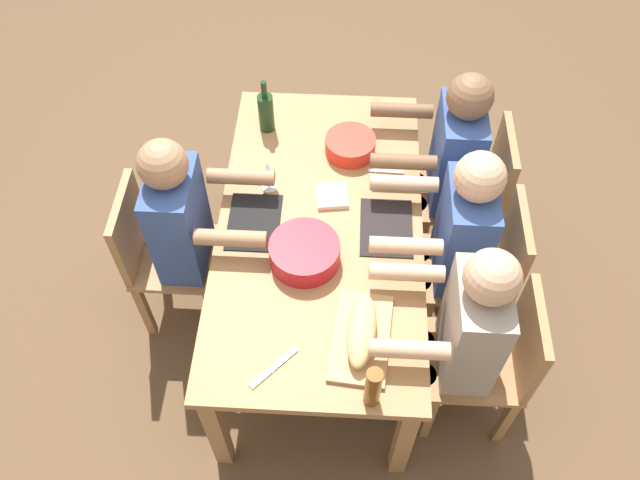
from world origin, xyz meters
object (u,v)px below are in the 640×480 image
serving_bowl_greens (305,252)px  cutting_board (361,338)px  dining_table (320,237)px  diner_far_left (446,159)px  diner_far_right (461,331)px  napkin_stack (332,196)px  chair_near_center (158,251)px  chair_far_left (476,190)px  chair_far_right (495,357)px  wine_glass (268,171)px  diner_far_center (453,237)px  wine_bottle (266,112)px  serving_bowl_fruit (350,144)px  diner_near_center (189,225)px  beer_bottle (373,387)px  chair_far_center (484,266)px  bread_loaf (362,331)px

serving_bowl_greens → cutting_board: serving_bowl_greens is taller
dining_table → cutting_board: 0.59m
diner_far_left → serving_bowl_greens: (0.66, -0.64, 0.10)m
diner_far_right → napkin_stack: bearing=-139.2°
diner_far_right → chair_near_center: 1.46m
chair_far_left → napkin_stack: bearing=-66.8°
chair_far_right → serving_bowl_greens: bearing=-108.9°
chair_near_center → serving_bowl_greens: bearing=75.4°
wine_glass → diner_far_right: bearing=51.0°
napkin_stack → chair_far_left: bearing=113.2°
diner_far_center → wine_bottle: size_ratio=4.14×
diner_far_right → wine_glass: diner_far_right is taller
diner_far_center → wine_bottle: 1.08m
chair_far_right → diner_far_center: bearing=-158.7°
chair_far_right → wine_bottle: bearing=-135.0°
serving_bowl_fruit → wine_bottle: 0.44m
diner_near_center → beer_bottle: bearing=45.8°
diner_far_left → diner_far_right: (0.94, 0.00, 0.00)m
diner_far_left → wine_glass: diner_far_left is taller
chair_far_center → diner_near_center: (-0.00, -1.36, 0.21)m
diner_far_right → chair_near_center: diner_far_right is taller
diner_far_left → chair_near_center: size_ratio=1.41×
dining_table → diner_far_right: size_ratio=1.43×
diner_far_left → serving_bowl_fruit: bearing=-88.1°
chair_far_left → cutting_board: bearing=-29.7°
dining_table → diner_far_right: (0.47, 0.59, 0.04)m
dining_table → diner_near_center: bearing=-90.0°
chair_far_left → serving_bowl_fruit: size_ratio=3.54×
wine_bottle → dining_table: bearing=26.3°
chair_far_right → diner_far_right: size_ratio=0.71×
serving_bowl_fruit → cutting_board: serving_bowl_fruit is taller
chair_near_center → serving_bowl_fruit: bearing=117.0°
cutting_board → wine_bottle: (-1.15, -0.48, 0.10)m
dining_table → napkin_stack: 0.19m
chair_far_right → napkin_stack: size_ratio=6.07×
chair_far_left → diner_far_left: 0.28m
wine_bottle → diner_far_left: bearing=82.0°
diner_far_right → bread_loaf: 0.42m
diner_far_center → beer_bottle: size_ratio=5.45×
chair_far_left → diner_near_center: 1.46m
diner_far_left → diner_far_center: bearing=0.0°
diner_far_right → chair_near_center: (-0.47, -1.36, -0.21)m
diner_far_center → cutting_board: diner_far_center is taller
serving_bowl_greens → cutting_board: bearing=33.9°
diner_far_left → napkin_stack: size_ratio=8.57×
diner_far_right → serving_bowl_fruit: bearing=-153.1°
diner_far_center → diner_far_right: size_ratio=1.00×
diner_far_right → serving_bowl_greens: bearing=-113.8°
chair_near_center → bread_loaf: size_ratio=2.66×
diner_far_right → diner_near_center: (-0.47, -1.18, 0.00)m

